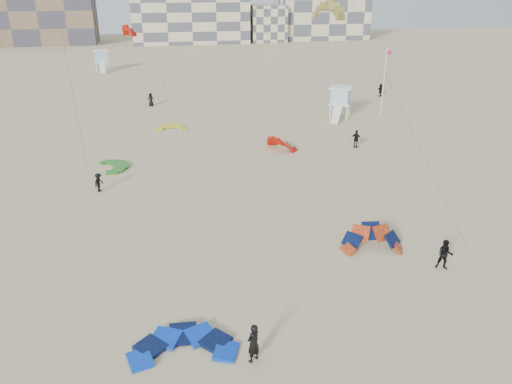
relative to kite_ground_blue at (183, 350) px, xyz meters
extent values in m
plane|color=tan|center=(1.49, 1.32, 0.00)|extent=(320.00, 320.00, 0.00)
imported|color=black|center=(3.03, -1.34, 0.96)|extent=(0.84, 0.78, 1.93)
imported|color=black|center=(15.61, 4.02, 0.94)|extent=(1.14, 1.05, 1.88)
imported|color=black|center=(-5.30, 20.57, 0.78)|extent=(1.01, 1.17, 1.57)
imported|color=black|center=(19.63, 27.34, 0.93)|extent=(1.10, 1.08, 1.86)
imported|color=black|center=(-0.77, 50.91, 0.91)|extent=(0.99, 0.75, 1.81)
imported|color=black|center=(33.00, 50.58, 0.92)|extent=(0.84, 1.78, 1.85)
cylinder|color=#3F3F3F|center=(-6.47, 20.79, 10.97)|extent=(0.29, 4.18, 19.95)
cylinder|color=#3F3F3F|center=(15.17, 17.99, 12.96)|extent=(3.44, 29.51, 23.93)
cylinder|color=#3F3F3F|center=(-11.95, 30.93, 9.26)|extent=(6.30, 1.25, 16.54)
cylinder|color=#3F3F3F|center=(1.00, 45.05, 11.41)|extent=(0.49, 9.46, 20.83)
cylinder|color=#3F3F3F|center=(19.71, 32.65, 6.86)|extent=(1.20, 7.86, 11.73)
cylinder|color=#3F3F3F|center=(28.80, 55.99, 9.82)|extent=(7.95, 0.26, 17.66)
cylinder|color=#3F3F3F|center=(-4.36, 63.56, 4.83)|extent=(2.01, 4.48, 7.67)
cube|color=white|center=(22.50, 39.75, 1.75)|extent=(3.59, 3.59, 0.13)
cube|color=#95BBCC|center=(22.50, 39.75, 2.76)|extent=(2.95, 2.95, 1.88)
cube|color=white|center=(22.50, 39.75, 3.77)|extent=(3.72, 3.72, 0.15)
cube|color=white|center=(22.50, 37.21, 0.84)|extent=(2.15, 2.77, 1.55)
cube|color=white|center=(-9.53, 83.10, 1.80)|extent=(2.91, 2.91, 0.14)
cube|color=#95BBCC|center=(-9.53, 83.10, 2.84)|extent=(2.39, 2.39, 1.93)
cube|color=white|center=(-9.53, 83.10, 3.88)|extent=(3.02, 3.02, 0.15)
cube|color=white|center=(-9.53, 80.50, 0.87)|extent=(1.18, 2.81, 1.60)
cylinder|color=white|center=(27.71, 38.93, 4.21)|extent=(0.11, 0.11, 8.42)
cube|color=#B61844|center=(28.03, 38.93, 7.89)|extent=(0.63, 0.02, 0.42)
cube|color=brown|center=(-28.51, 135.32, 9.00)|extent=(28.00, 14.00, 18.00)
cube|color=beige|center=(11.49, 131.32, 6.00)|extent=(32.00, 16.00, 12.00)
cube|color=beige|center=(51.49, 133.32, 8.00)|extent=(26.00, 14.00, 16.00)
cube|color=beige|center=(33.49, 129.32, 5.00)|extent=(10.00, 10.00, 10.00)
camera|label=1|loc=(-0.47, -18.74, 15.64)|focal=35.00mm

